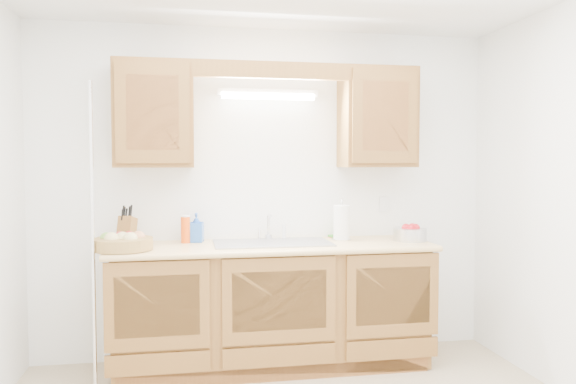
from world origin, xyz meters
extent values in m
cube|color=white|center=(0.00, 1.50, 1.25)|extent=(3.50, 0.02, 2.50)
cube|color=white|center=(0.00, -1.50, 1.25)|extent=(3.50, 0.02, 2.50)
cube|color=brown|center=(0.00, 1.20, 0.44)|extent=(2.20, 0.60, 0.86)
cube|color=tan|center=(0.00, 1.19, 0.88)|extent=(2.30, 0.63, 0.04)
cube|color=brown|center=(-0.83, 1.33, 1.83)|extent=(0.55, 0.33, 0.75)
cube|color=brown|center=(0.83, 1.33, 1.83)|extent=(0.55, 0.33, 0.75)
cube|color=brown|center=(0.00, 1.19, 2.14)|extent=(2.20, 0.05, 0.12)
cylinder|color=white|center=(0.00, 1.40, 1.98)|extent=(0.70, 0.05, 0.05)
cube|color=white|center=(0.00, 1.43, 2.01)|extent=(0.76, 0.06, 0.05)
cube|color=#9E9EA3|center=(0.00, 1.21, 0.90)|extent=(0.84, 0.46, 0.01)
cube|color=#9E9EA3|center=(-0.21, 1.21, 0.82)|extent=(0.39, 0.40, 0.16)
cube|color=#9E9EA3|center=(0.21, 1.21, 0.82)|extent=(0.39, 0.40, 0.16)
cylinder|color=silver|center=(0.00, 1.41, 0.92)|extent=(0.06, 0.06, 0.04)
cylinder|color=silver|center=(0.00, 1.41, 1.00)|extent=(0.02, 0.02, 0.16)
cylinder|color=silver|center=(0.00, 1.35, 1.09)|extent=(0.02, 0.12, 0.02)
cylinder|color=white|center=(0.12, 1.41, 0.96)|extent=(0.03, 0.03, 0.12)
cylinder|color=silver|center=(-1.20, 0.94, 1.00)|extent=(0.03, 0.03, 2.00)
cube|color=white|center=(0.95, 1.49, 1.15)|extent=(0.08, 0.01, 0.12)
cylinder|color=#AA8444|center=(-1.03, 1.07, 0.94)|extent=(0.43, 0.43, 0.08)
sphere|color=#D8C67F|center=(-1.10, 1.02, 0.98)|extent=(0.10, 0.10, 0.10)
sphere|color=#D8C67F|center=(-0.98, 1.01, 0.98)|extent=(0.10, 0.10, 0.10)
sphere|color=tan|center=(-0.93, 1.11, 0.98)|extent=(0.09, 0.09, 0.09)
sphere|color=red|center=(-1.05, 1.13, 0.98)|extent=(0.09, 0.09, 0.09)
sphere|color=#72A53F|center=(-1.14, 1.10, 0.98)|extent=(0.09, 0.09, 0.09)
sphere|color=#D8C67F|center=(-1.03, 1.05, 0.98)|extent=(0.10, 0.10, 0.10)
sphere|color=red|center=(-1.00, 1.16, 0.98)|extent=(0.08, 0.08, 0.08)
cube|color=brown|center=(-1.03, 1.33, 1.00)|extent=(0.15, 0.19, 0.22)
cylinder|color=black|center=(-1.06, 1.31, 1.12)|extent=(0.02, 0.04, 0.08)
cylinder|color=black|center=(-1.03, 1.31, 1.12)|extent=(0.02, 0.04, 0.08)
cylinder|color=black|center=(-1.00, 1.31, 1.12)|extent=(0.02, 0.04, 0.08)
cylinder|color=black|center=(-1.05, 1.35, 1.13)|extent=(0.02, 0.04, 0.08)
cylinder|color=black|center=(-1.01, 1.35, 1.13)|extent=(0.02, 0.04, 0.08)
cylinder|color=black|center=(-1.06, 1.37, 1.14)|extent=(0.02, 0.04, 0.08)
cylinder|color=black|center=(-1.00, 1.37, 1.14)|extent=(0.02, 0.04, 0.08)
cylinder|color=#ED4D0D|center=(-0.62, 1.34, 1.00)|extent=(0.09, 0.09, 0.19)
cylinder|color=white|center=(-0.62, 1.34, 1.10)|extent=(0.07, 0.07, 0.01)
imported|color=blue|center=(-0.54, 1.38, 1.01)|extent=(0.11, 0.12, 0.21)
cube|color=#CC333F|center=(0.54, 1.44, 0.90)|extent=(0.13, 0.10, 0.01)
cube|color=green|center=(0.54, 1.44, 0.91)|extent=(0.13, 0.10, 0.02)
cylinder|color=silver|center=(0.54, 1.29, 0.91)|extent=(0.15, 0.15, 0.01)
cylinder|color=silver|center=(0.54, 1.29, 1.05)|extent=(0.02, 0.02, 0.30)
cylinder|color=white|center=(0.54, 1.29, 1.04)|extent=(0.14, 0.14, 0.25)
sphere|color=silver|center=(0.54, 1.29, 1.20)|extent=(0.02, 0.02, 0.02)
cylinder|color=silver|center=(1.03, 1.16, 0.95)|extent=(0.30, 0.30, 0.10)
sphere|color=red|center=(1.00, 1.16, 1.00)|extent=(0.07, 0.07, 0.07)
sphere|color=red|center=(1.06, 1.18, 1.00)|extent=(0.07, 0.07, 0.07)
sphere|color=red|center=(1.03, 1.13, 1.00)|extent=(0.07, 0.07, 0.07)
sphere|color=red|center=(1.07, 1.14, 1.00)|extent=(0.07, 0.07, 0.07)
camera|label=1|loc=(-0.60, -2.78, 1.48)|focal=35.00mm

